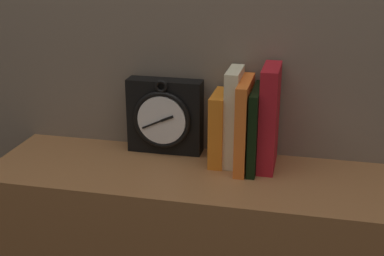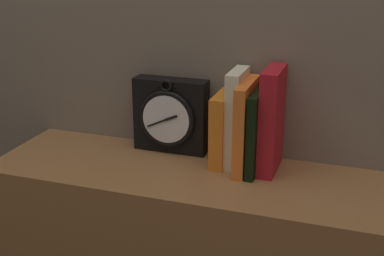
% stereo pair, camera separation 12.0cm
% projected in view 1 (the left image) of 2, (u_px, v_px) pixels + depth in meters
% --- Properties ---
extents(clock, '(0.19, 0.07, 0.19)m').
position_uv_depth(clock, '(165.00, 116.00, 1.33)').
color(clock, black).
rests_on(clock, bookshelf).
extents(book_slot0_orange, '(0.03, 0.12, 0.17)m').
position_uv_depth(book_slot0_orange, '(219.00, 128.00, 1.27)').
color(book_slot0_orange, orange).
rests_on(book_slot0_orange, bookshelf).
extents(book_slot1_cream, '(0.03, 0.11, 0.23)m').
position_uv_depth(book_slot1_cream, '(234.00, 117.00, 1.26)').
color(book_slot1_cream, beige).
rests_on(book_slot1_cream, bookshelf).
extents(book_slot2_orange, '(0.03, 0.16, 0.21)m').
position_uv_depth(book_slot2_orange, '(244.00, 124.00, 1.24)').
color(book_slot2_orange, orange).
rests_on(book_slot2_orange, bookshelf).
extents(book_slot3_black, '(0.02, 0.15, 0.19)m').
position_uv_depth(book_slot3_black, '(255.00, 128.00, 1.24)').
color(book_slot3_black, black).
rests_on(book_slot3_black, bookshelf).
extents(book_slot4_red, '(0.04, 0.13, 0.24)m').
position_uv_depth(book_slot4_red, '(269.00, 118.00, 1.23)').
color(book_slot4_red, '#B11822').
rests_on(book_slot4_red, bookshelf).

